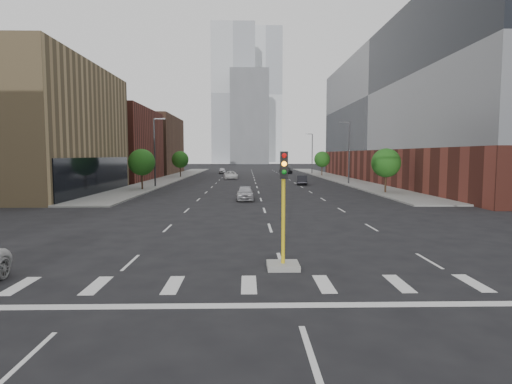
{
  "coord_description": "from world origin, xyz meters",
  "views": [
    {
      "loc": [
        -1.37,
        -6.81,
        4.27
      ],
      "look_at": [
        -0.92,
        13.58,
        2.5
      ],
      "focal_mm": 30.0,
      "sensor_mm": 36.0,
      "label": 1
    }
  ],
  "objects_px": {
    "car_near_left": "(245,193)",
    "car_deep_right": "(286,170)",
    "car_far_left": "(231,175)",
    "median_traffic_signal": "(283,243)",
    "car_mid_right": "(302,180)",
    "car_distant": "(222,171)"
  },
  "relations": [
    {
      "from": "median_traffic_signal",
      "to": "car_mid_right",
      "type": "distance_m",
      "value": 45.92
    },
    {
      "from": "car_deep_right",
      "to": "car_far_left",
      "type": "bearing_deg",
      "value": -126.97
    },
    {
      "from": "car_deep_right",
      "to": "car_distant",
      "type": "distance_m",
      "value": 14.62
    },
    {
      "from": "car_mid_right",
      "to": "car_far_left",
      "type": "xyz_separation_m",
      "value": [
        -10.81,
        15.45,
        0.01
      ]
    },
    {
      "from": "median_traffic_signal",
      "to": "car_near_left",
      "type": "relative_size",
      "value": 1.07
    },
    {
      "from": "car_far_left",
      "to": "car_deep_right",
      "type": "height_order",
      "value": "car_deep_right"
    },
    {
      "from": "car_mid_right",
      "to": "car_deep_right",
      "type": "height_order",
      "value": "car_deep_right"
    },
    {
      "from": "car_mid_right",
      "to": "car_near_left",
      "type": "bearing_deg",
      "value": -105.25
    },
    {
      "from": "car_near_left",
      "to": "car_deep_right",
      "type": "xyz_separation_m",
      "value": [
        9.18,
        58.37,
        0.08
      ]
    },
    {
      "from": "car_near_left",
      "to": "car_distant",
      "type": "relative_size",
      "value": 1.06
    },
    {
      "from": "median_traffic_signal",
      "to": "car_mid_right",
      "type": "bearing_deg",
      "value": 81.74
    },
    {
      "from": "median_traffic_signal",
      "to": "car_deep_right",
      "type": "bearing_deg",
      "value": 84.7
    },
    {
      "from": "car_far_left",
      "to": "car_deep_right",
      "type": "relative_size",
      "value": 0.92
    },
    {
      "from": "car_far_left",
      "to": "car_distant",
      "type": "xyz_separation_m",
      "value": [
        -2.73,
        21.66,
        -0.02
      ]
    },
    {
      "from": "car_near_left",
      "to": "car_far_left",
      "type": "bearing_deg",
      "value": 94.63
    },
    {
      "from": "car_near_left",
      "to": "car_deep_right",
      "type": "bearing_deg",
      "value": 81.44
    },
    {
      "from": "car_near_left",
      "to": "car_distant",
      "type": "xyz_separation_m",
      "value": [
        -5.44,
        58.16,
        -0.04
      ]
    },
    {
      "from": "car_near_left",
      "to": "car_mid_right",
      "type": "bearing_deg",
      "value": 69.34
    },
    {
      "from": "car_near_left",
      "to": "car_far_left",
      "type": "relative_size",
      "value": 0.83
    },
    {
      "from": "car_distant",
      "to": "car_far_left",
      "type": "bearing_deg",
      "value": -86.32
    },
    {
      "from": "car_near_left",
      "to": "car_deep_right",
      "type": "relative_size",
      "value": 0.76
    },
    {
      "from": "car_far_left",
      "to": "median_traffic_signal",
      "type": "bearing_deg",
      "value": -92.01
    }
  ]
}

